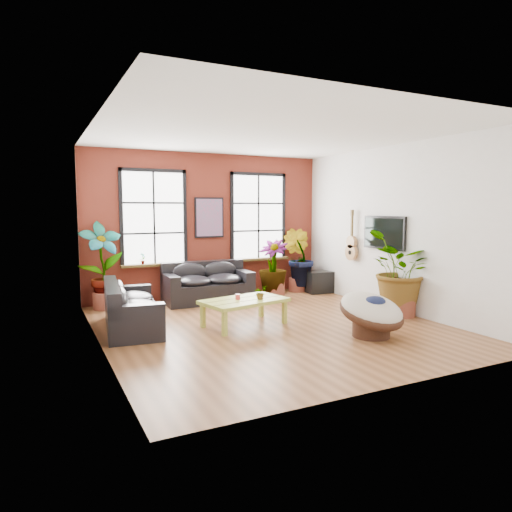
{
  "coord_description": "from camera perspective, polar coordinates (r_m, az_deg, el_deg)",
  "views": [
    {
      "loc": [
        -3.9,
        -7.32,
        2.18
      ],
      "look_at": [
        0.0,
        0.6,
        1.25
      ],
      "focal_mm": 32.0,
      "sensor_mm": 36.0,
      "label": 1
    }
  ],
  "objects": [
    {
      "name": "room",
      "position": [
        8.44,
        1.36,
        3.06
      ],
      "size": [
        6.04,
        6.54,
        3.54
      ],
      "color": "brown",
      "rests_on": "ground"
    },
    {
      "name": "sofa_back",
      "position": [
        10.74,
        -6.13,
        -3.47
      ],
      "size": [
        2.03,
        1.03,
        0.92
      ],
      "rotation": [
        0.0,
        0.0,
        -0.03
      ],
      "color": "black",
      "rests_on": "ground"
    },
    {
      "name": "sofa_left",
      "position": [
        8.59,
        -15.61,
        -6.29
      ],
      "size": [
        1.13,
        2.23,
        0.85
      ],
      "rotation": [
        0.0,
        0.0,
        1.46
      ],
      "color": "black",
      "rests_on": "ground"
    },
    {
      "name": "coffee_table",
      "position": [
        8.5,
        -1.47,
        -5.8
      ],
      "size": [
        1.69,
        1.18,
        0.6
      ],
      "rotation": [
        0.0,
        0.0,
        0.21
      ],
      "color": "#A6B541",
      "rests_on": "ground"
    },
    {
      "name": "papasan_chair",
      "position": [
        8.03,
        14.26,
        -6.82
      ],
      "size": [
        1.25,
        1.27,
        0.82
      ],
      "rotation": [
        0.0,
        0.0,
        0.16
      ],
      "color": "#392014",
      "rests_on": "ground"
    },
    {
      "name": "poster",
      "position": [
        11.21,
        -5.86,
        4.8
      ],
      "size": [
        0.74,
        0.06,
        0.98
      ],
      "color": "black",
      "rests_on": "room"
    },
    {
      "name": "tv_wall_unit",
      "position": [
        10.48,
        14.56,
        2.33
      ],
      "size": [
        0.13,
        1.86,
        1.2
      ],
      "color": "black",
      "rests_on": "room"
    },
    {
      "name": "media_box",
      "position": [
        11.94,
        7.84,
        -3.2
      ],
      "size": [
        0.72,
        0.62,
        0.56
      ],
      "rotation": [
        0.0,
        0.0,
        -0.09
      ],
      "color": "black",
      "rests_on": "ground"
    },
    {
      "name": "pot_back_left",
      "position": [
        10.46,
        -18.36,
        -5.3
      ],
      "size": [
        0.64,
        0.64,
        0.37
      ],
      "rotation": [
        0.0,
        0.0,
        0.35
      ],
      "color": "brown",
      "rests_on": "ground"
    },
    {
      "name": "pot_back_right",
      "position": [
        12.08,
        5.24,
        -3.56
      ],
      "size": [
        0.63,
        0.63,
        0.35
      ],
      "rotation": [
        0.0,
        0.0,
        -0.38
      ],
      "color": "brown",
      "rests_on": "ground"
    },
    {
      "name": "pot_right_wall",
      "position": [
        9.73,
        17.68,
        -5.97
      ],
      "size": [
        0.6,
        0.6,
        0.42
      ],
      "rotation": [
        0.0,
        0.0,
        -0.06
      ],
      "color": "brown",
      "rests_on": "ground"
    },
    {
      "name": "pot_mid",
      "position": [
        11.27,
        2.34,
        -4.22
      ],
      "size": [
        0.63,
        0.63,
        0.36
      ],
      "rotation": [
        0.0,
        0.0,
        -0.34
      ],
      "color": "brown",
      "rests_on": "ground"
    },
    {
      "name": "floor_plant_back_left",
      "position": [
        10.35,
        -18.69,
        -0.71
      ],
      "size": [
        1.04,
        0.81,
        1.75
      ],
      "primitive_type": "imported",
      "rotation": [
        0.0,
        0.0,
        0.22
      ],
      "color": "#113F1F",
      "rests_on": "ground"
    },
    {
      "name": "floor_plant_back_right",
      "position": [
        11.98,
        5.3,
        -0.17
      ],
      "size": [
        1.0,
        1.05,
        1.49
      ],
      "primitive_type": "imported",
      "rotation": [
        0.0,
        0.0,
        2.13
      ],
      "color": "#113F1F",
      "rests_on": "ground"
    },
    {
      "name": "floor_plant_right_wall",
      "position": [
        9.6,
        17.65,
        -1.63
      ],
      "size": [
        1.88,
        1.86,
        1.58
      ],
      "primitive_type": "imported",
      "rotation": [
        0.0,
        0.0,
        3.85
      ],
      "color": "#113F1F",
      "rests_on": "ground"
    },
    {
      "name": "floor_plant_mid",
      "position": [
        11.19,
        2.15,
        -1.21
      ],
      "size": [
        1.0,
        1.0,
        1.27
      ],
      "primitive_type": "imported",
      "rotation": [
        0.0,
        0.0,
        5.43
      ],
      "color": "#113F1F",
      "rests_on": "ground"
    },
    {
      "name": "table_plant",
      "position": [
        8.47,
        0.54,
        -4.58
      ],
      "size": [
        0.28,
        0.26,
        0.25
      ],
      "primitive_type": "imported",
      "rotation": [
        0.0,
        0.0,
        0.34
      ],
      "color": "#113F1F",
      "rests_on": "coffee_table"
    },
    {
      "name": "sill_plant_left",
      "position": [
        10.75,
        -13.98,
        -0.28
      ],
      "size": [
        0.17,
        0.17,
        0.27
      ],
      "primitive_type": "imported",
      "rotation": [
        0.0,
        0.0,
        0.79
      ],
      "color": "#113F1F",
      "rests_on": "room"
    },
    {
      "name": "sill_plant_right",
      "position": [
        11.91,
        1.96,
        0.49
      ],
      "size": [
        0.19,
        0.19,
        0.27
      ],
      "primitive_type": "imported",
      "rotation": [
        0.0,
        0.0,
        3.49
      ],
      "color": "#113F1F",
      "rests_on": "room"
    }
  ]
}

